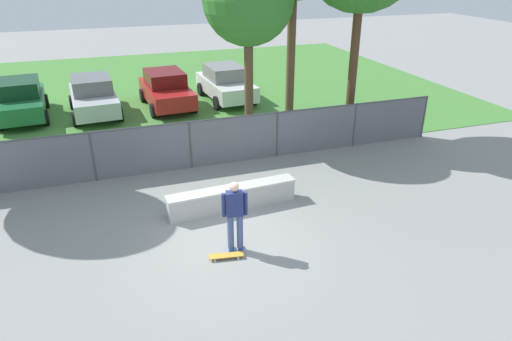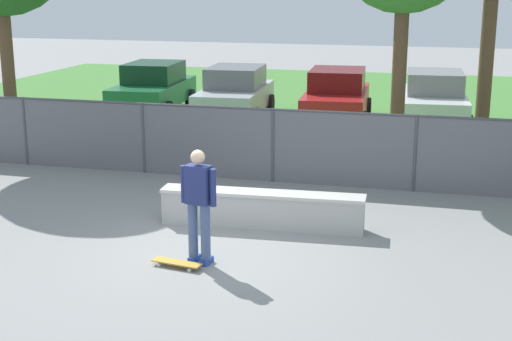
{
  "view_description": "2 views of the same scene",
  "coord_description": "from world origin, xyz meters",
  "px_view_note": "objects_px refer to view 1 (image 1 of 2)",
  "views": [
    {
      "loc": [
        -2.41,
        -9.11,
        6.36
      ],
      "look_at": [
        1.1,
        1.22,
        1.24
      ],
      "focal_mm": 32.01,
      "sensor_mm": 36.0,
      "label": 1
    },
    {
      "loc": [
        3.67,
        -10.59,
        4.29
      ],
      "look_at": [
        0.57,
        1.07,
        1.18
      ],
      "focal_mm": 51.93,
      "sensor_mm": 36.0,
      "label": 2
    }
  ],
  "objects_px": {
    "car_silver": "(93,96)",
    "car_red": "(166,89)",
    "concrete_ledge": "(232,198)",
    "tree_near_right": "(248,0)",
    "car_green": "(21,100)",
    "car_white": "(226,83)",
    "skateboarder": "(235,214)",
    "skateboard": "(226,256)"
  },
  "relations": [
    {
      "from": "car_silver",
      "to": "car_red",
      "type": "height_order",
      "value": "same"
    },
    {
      "from": "concrete_ledge",
      "to": "tree_near_right",
      "type": "relative_size",
      "value": 0.55
    },
    {
      "from": "car_green",
      "to": "car_white",
      "type": "height_order",
      "value": "same"
    },
    {
      "from": "concrete_ledge",
      "to": "skateboarder",
      "type": "relative_size",
      "value": 2.02
    },
    {
      "from": "concrete_ledge",
      "to": "car_silver",
      "type": "relative_size",
      "value": 0.85
    },
    {
      "from": "skateboard",
      "to": "car_white",
      "type": "distance_m",
      "value": 13.03
    },
    {
      "from": "car_green",
      "to": "car_white",
      "type": "relative_size",
      "value": 1.0
    },
    {
      "from": "skateboard",
      "to": "car_silver",
      "type": "bearing_deg",
      "value": 102.31
    },
    {
      "from": "skateboarder",
      "to": "car_silver",
      "type": "bearing_deg",
      "value": 103.89
    },
    {
      "from": "tree_near_right",
      "to": "car_green",
      "type": "relative_size",
      "value": 1.54
    },
    {
      "from": "concrete_ledge",
      "to": "car_red",
      "type": "xyz_separation_m",
      "value": [
        -0.25,
        10.12,
        0.51
      ]
    },
    {
      "from": "skateboard",
      "to": "car_green",
      "type": "xyz_separation_m",
      "value": [
        -5.61,
        12.64,
        0.77
      ]
    },
    {
      "from": "concrete_ledge",
      "to": "car_white",
      "type": "xyz_separation_m",
      "value": [
        2.64,
        10.34,
        0.51
      ]
    },
    {
      "from": "concrete_ledge",
      "to": "car_silver",
      "type": "height_order",
      "value": "car_silver"
    },
    {
      "from": "skateboard",
      "to": "car_red",
      "type": "height_order",
      "value": "car_red"
    },
    {
      "from": "skateboarder",
      "to": "car_green",
      "type": "distance_m",
      "value": 13.74
    },
    {
      "from": "skateboarder",
      "to": "car_white",
      "type": "relative_size",
      "value": 0.42
    },
    {
      "from": "concrete_ledge",
      "to": "car_white",
      "type": "distance_m",
      "value": 10.68
    },
    {
      "from": "skateboarder",
      "to": "skateboard",
      "type": "bearing_deg",
      "value": -141.63
    },
    {
      "from": "skateboarder",
      "to": "tree_near_right",
      "type": "xyz_separation_m",
      "value": [
        2.47,
        6.57,
        4.06
      ]
    },
    {
      "from": "skateboarder",
      "to": "car_white",
      "type": "bearing_deg",
      "value": 75.7
    },
    {
      "from": "car_silver",
      "to": "car_red",
      "type": "relative_size",
      "value": 1.0
    },
    {
      "from": "skateboard",
      "to": "car_red",
      "type": "bearing_deg",
      "value": 87.51
    },
    {
      "from": "tree_near_right",
      "to": "car_silver",
      "type": "xyz_separation_m",
      "value": [
        -5.43,
        5.4,
        -4.23
      ]
    },
    {
      "from": "concrete_ledge",
      "to": "car_green",
      "type": "bearing_deg",
      "value": 121.52
    },
    {
      "from": "concrete_ledge",
      "to": "car_red",
      "type": "distance_m",
      "value": 10.13
    },
    {
      "from": "tree_near_right",
      "to": "car_silver",
      "type": "bearing_deg",
      "value": 135.16
    },
    {
      "from": "concrete_ledge",
      "to": "car_red",
      "type": "bearing_deg",
      "value": 91.44
    },
    {
      "from": "concrete_ledge",
      "to": "skateboarder",
      "type": "bearing_deg",
      "value": -104.06
    },
    {
      "from": "skateboard",
      "to": "skateboarder",
      "type": "bearing_deg",
      "value": 38.37
    },
    {
      "from": "car_white",
      "to": "tree_near_right",
      "type": "bearing_deg",
      "value": -96.65
    },
    {
      "from": "car_silver",
      "to": "car_red",
      "type": "xyz_separation_m",
      "value": [
        3.2,
        0.12,
        0.0
      ]
    },
    {
      "from": "car_silver",
      "to": "car_green",
      "type": "bearing_deg",
      "value": 171.45
    },
    {
      "from": "skateboard",
      "to": "tree_near_right",
      "type": "height_order",
      "value": "tree_near_right"
    },
    {
      "from": "skateboarder",
      "to": "car_red",
      "type": "height_order",
      "value": "skateboarder"
    },
    {
      "from": "car_green",
      "to": "car_silver",
      "type": "bearing_deg",
      "value": -8.55
    },
    {
      "from": "skateboarder",
      "to": "car_white",
      "type": "xyz_separation_m",
      "value": [
        3.14,
        12.31,
        -0.17
      ]
    },
    {
      "from": "concrete_ledge",
      "to": "car_green",
      "type": "height_order",
      "value": "car_green"
    },
    {
      "from": "car_white",
      "to": "concrete_ledge",
      "type": "bearing_deg",
      "value": -104.34
    },
    {
      "from": "tree_near_right",
      "to": "car_silver",
      "type": "relative_size",
      "value": 1.54
    },
    {
      "from": "skateboarder",
      "to": "car_green",
      "type": "bearing_deg",
      "value": 115.45
    },
    {
      "from": "car_green",
      "to": "car_silver",
      "type": "xyz_separation_m",
      "value": [
        2.95,
        -0.44,
        0.0
      ]
    }
  ]
}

